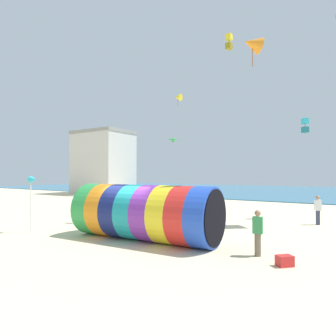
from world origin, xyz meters
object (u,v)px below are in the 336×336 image
(kite_cyan_box, at_px, (305,125))
(cooler_box, at_px, (285,261))
(giant_inflatable_tube, at_px, (145,212))
(kite_green_parafoil, at_px, (173,140))
(kite_yellow_box, at_px, (229,42))
(beach_flag, at_px, (33,182))
(kite_yellow_delta, at_px, (178,97))
(bystander_mid_beach, at_px, (318,210))
(bystander_far_left, at_px, (124,196))
(kite_orange_delta, at_px, (252,44))
(kite_handler, at_px, (258,232))
(bystander_near_water, at_px, (87,200))

(kite_cyan_box, bearing_deg, cooler_box, -84.70)
(giant_inflatable_tube, distance_m, kite_green_parafoil, 20.52)
(kite_yellow_box, height_order, beach_flag, kite_yellow_box)
(kite_yellow_delta, bearing_deg, kite_green_parafoil, 124.60)
(kite_yellow_box, xyz_separation_m, bystander_mid_beach, (5.79, -0.50, -11.78))
(kite_cyan_box, relative_size, bystander_far_left, 0.65)
(giant_inflatable_tube, relative_size, beach_flag, 2.42)
(kite_orange_delta, bearing_deg, bystander_mid_beach, 75.11)
(kite_orange_delta, distance_m, bystander_mid_beach, 10.66)
(kite_yellow_delta, height_order, beach_flag, kite_yellow_delta)
(kite_green_parafoil, bearing_deg, kite_orange_delta, -47.82)
(kite_handler, xyz_separation_m, bystander_far_left, (-17.05, 11.76, -0.06))
(kite_yellow_delta, relative_size, bystander_far_left, 0.68)
(kite_green_parafoil, distance_m, beach_flag, 19.92)
(kite_cyan_box, bearing_deg, bystander_near_water, -164.24)
(bystander_far_left, distance_m, cooler_box, 22.05)
(bystander_near_water, bearing_deg, bystander_far_left, 95.33)
(kite_handler, distance_m, kite_green_parafoil, 23.31)
(kite_handler, relative_size, kite_cyan_box, 1.62)
(kite_cyan_box, bearing_deg, bystander_far_left, 178.03)
(giant_inflatable_tube, xyz_separation_m, kite_yellow_box, (0.41, 9.45, 11.40))
(kite_handler, bearing_deg, kite_cyan_box, 89.99)
(kite_orange_delta, bearing_deg, bystander_near_water, 164.01)
(bystander_mid_beach, bearing_deg, bystander_near_water, -172.61)
(bystander_near_water, distance_m, cooler_box, 19.10)
(bystander_near_water, bearing_deg, kite_yellow_delta, 22.17)
(kite_yellow_delta, relative_size, bystander_near_water, 0.72)
(kite_orange_delta, distance_m, bystander_far_left, 20.63)
(bystander_mid_beach, distance_m, bystander_far_left, 18.32)
(kite_green_parafoil, relative_size, kite_yellow_delta, 0.85)
(kite_green_parafoil, distance_m, kite_yellow_delta, 9.66)
(kite_green_parafoil, bearing_deg, giant_inflatable_tube, -61.61)
(kite_handler, xyz_separation_m, bystander_mid_beach, (1.03, 8.78, 0.02))
(kite_cyan_box, bearing_deg, kite_handler, -90.01)
(bystander_near_water, bearing_deg, kite_cyan_box, 15.76)
(kite_orange_delta, distance_m, cooler_box, 9.33)
(bystander_far_left, relative_size, beach_flag, 0.55)
(giant_inflatable_tube, bearing_deg, bystander_mid_beach, 55.29)
(kite_cyan_box, distance_m, cooler_box, 13.48)
(kite_orange_delta, xyz_separation_m, beach_flag, (-10.39, -3.96, -6.28))
(kite_orange_delta, distance_m, kite_cyan_box, 9.56)
(kite_cyan_box, relative_size, beach_flag, 0.36)
(kite_green_parafoil, height_order, bystander_mid_beach, kite_green_parafoil)
(bystander_near_water, relative_size, beach_flag, 0.52)
(kite_green_parafoil, xyz_separation_m, kite_yellow_delta, (5.32, -7.71, 2.40))
(kite_green_parafoil, height_order, bystander_near_water, kite_green_parafoil)
(bystander_near_water, relative_size, bystander_mid_beach, 0.87)
(kite_orange_delta, height_order, kite_yellow_delta, kite_yellow_delta)
(kite_handler, xyz_separation_m, kite_yellow_delta, (-9.25, 9.48, 8.40))
(kite_cyan_box, xyz_separation_m, cooler_box, (1.11, -11.91, -6.22))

